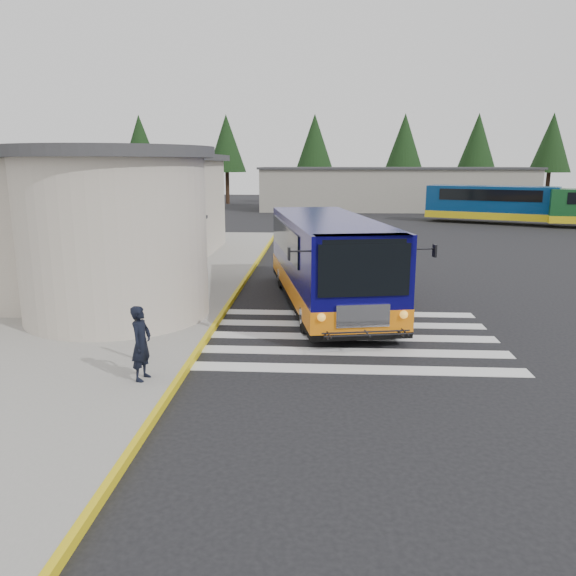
# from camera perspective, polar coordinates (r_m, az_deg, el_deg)

# --- Properties ---
(ground) EXTENTS (140.00, 140.00, 0.00)m
(ground) POSITION_cam_1_polar(r_m,az_deg,el_deg) (15.77, 7.36, -4.13)
(ground) COLOR black
(ground) RESTS_ON ground
(sidewalk) EXTENTS (10.00, 34.00, 0.15)m
(sidewalk) POSITION_cam_1_polar(r_m,az_deg,el_deg) (21.11, -18.60, -0.23)
(sidewalk) COLOR gray
(sidewalk) RESTS_ON ground
(curb_strip) EXTENTS (0.12, 34.00, 0.16)m
(curb_strip) POSITION_cam_1_polar(r_m,az_deg,el_deg) (19.80, -5.19, -0.42)
(curb_strip) COLOR yellow
(curb_strip) RESTS_ON ground
(station_building) EXTENTS (12.70, 18.70, 4.80)m
(station_building) POSITION_cam_1_polar(r_m,az_deg,el_deg) (24.12, -20.54, 7.14)
(station_building) COLOR #B8AB9B
(station_building) RESTS_ON ground
(crosswalk) EXTENTS (8.00, 5.35, 0.01)m
(crosswalk) POSITION_cam_1_polar(r_m,az_deg,el_deg) (14.98, 5.65, -4.96)
(crosswalk) COLOR silver
(crosswalk) RESTS_ON ground
(depot_building) EXTENTS (26.40, 8.40, 4.20)m
(depot_building) POSITION_cam_1_polar(r_m,az_deg,el_deg) (57.57, 10.68, 9.89)
(depot_building) COLOR gray
(depot_building) RESTS_ON ground
(tree_line) EXTENTS (58.40, 4.40, 10.00)m
(tree_line) POSITION_cam_1_polar(r_m,az_deg,el_deg) (65.54, 10.22, 14.28)
(tree_line) COLOR black
(tree_line) RESTS_ON ground
(transit_bus) EXTENTS (4.73, 10.28, 2.82)m
(transit_bus) POSITION_cam_1_polar(r_m,az_deg,el_deg) (18.05, 4.02, 2.46)
(transit_bus) COLOR #0A0650
(transit_bus) RESTS_ON ground
(pedestrian_a) EXTENTS (0.47, 0.62, 1.55)m
(pedestrian_a) POSITION_cam_1_polar(r_m,az_deg,el_deg) (11.82, -14.69, -5.44)
(pedestrian_a) COLOR black
(pedestrian_a) RESTS_ON sidewalk
(pedestrian_b) EXTENTS (1.00, 1.07, 1.76)m
(pedestrian_b) POSITION_cam_1_polar(r_m,az_deg,el_deg) (15.16, -17.39, -1.26)
(pedestrian_b) COLOR black
(pedestrian_b) RESTS_ON sidewalk
(bollard) EXTENTS (0.09, 0.09, 1.07)m
(bollard) POSITION_cam_1_polar(r_m,az_deg,el_deg) (13.07, -15.05, -4.83)
(bollard) COLOR black
(bollard) RESTS_ON sidewalk
(far_bus_a) EXTENTS (9.77, 6.42, 2.46)m
(far_bus_a) POSITION_cam_1_polar(r_m,az_deg,el_deg) (46.42, 19.95, 8.17)
(far_bus_a) COLOR navy
(far_bus_a) RESTS_ON ground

